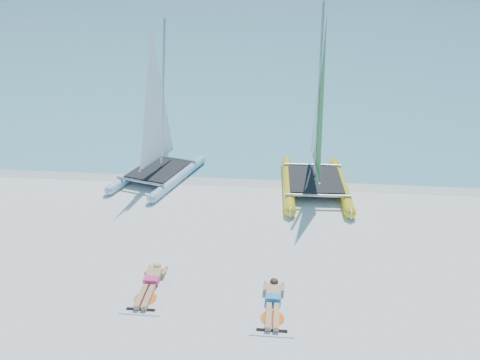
% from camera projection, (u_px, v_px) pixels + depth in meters
% --- Properties ---
extents(ground, '(140.00, 140.00, 0.00)m').
position_uv_depth(ground, '(264.00, 261.00, 12.97)').
color(ground, white).
rests_on(ground, ground).
extents(sea, '(140.00, 115.00, 0.01)m').
position_uv_depth(sea, '(285.00, 22.00, 70.07)').
color(sea, '#79CAC6').
rests_on(sea, ground).
extents(wet_sand_strip, '(140.00, 1.40, 0.01)m').
position_uv_depth(wet_sand_strip, '(271.00, 180.00, 17.96)').
color(wet_sand_strip, beige).
rests_on(wet_sand_strip, ground).
extents(catamaran_blue, '(3.25, 4.81, 6.00)m').
position_uv_depth(catamaran_blue, '(157.00, 133.00, 17.48)').
color(catamaran_blue, '#AFCCE7').
rests_on(catamaran_blue, ground).
extents(catamaran_yellow, '(2.48, 5.25, 6.64)m').
position_uv_depth(catamaran_yellow, '(317.00, 131.00, 16.82)').
color(catamaran_yellow, yellow).
rests_on(catamaran_yellow, ground).
extents(towel_a, '(1.00, 1.85, 0.02)m').
position_uv_depth(towel_a, '(149.00, 290.00, 11.80)').
color(towel_a, white).
rests_on(towel_a, ground).
extents(sunbather_a, '(0.37, 1.73, 0.26)m').
position_uv_depth(sunbather_a, '(151.00, 282.00, 11.93)').
color(sunbather_a, tan).
rests_on(sunbather_a, towel_a).
extents(towel_b, '(1.00, 1.85, 0.02)m').
position_uv_depth(towel_b, '(273.00, 309.00, 11.16)').
color(towel_b, white).
rests_on(towel_b, ground).
extents(sunbather_b, '(0.37, 1.73, 0.26)m').
position_uv_depth(sunbather_b, '(273.00, 300.00, 11.28)').
color(sunbather_b, tan).
rests_on(sunbather_b, towel_b).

